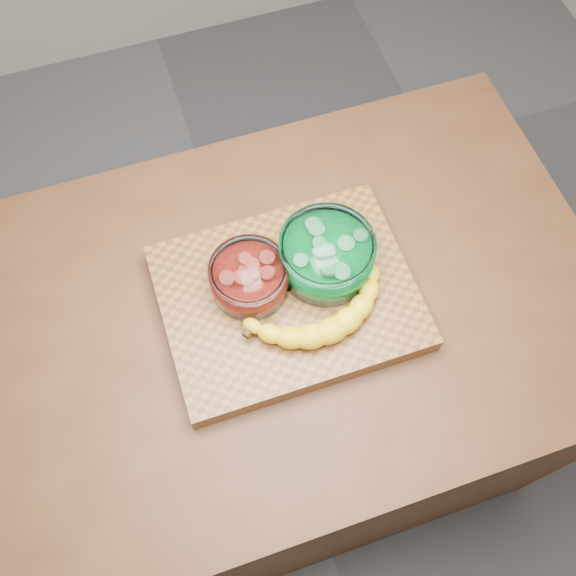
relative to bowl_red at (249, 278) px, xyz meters
name	(u,v)px	position (x,y,z in m)	size (l,w,h in m)	color
ground	(288,425)	(0.06, -0.03, -0.97)	(3.50, 3.50, 0.00)	#505054
counter	(288,379)	(0.06, -0.03, -0.52)	(1.20, 0.80, 0.90)	#4A2A16
cutting_board	(288,298)	(0.06, -0.03, -0.05)	(0.45, 0.35, 0.04)	brown
bowl_red	(249,278)	(0.00, 0.00, 0.00)	(0.14, 0.14, 0.07)	white
bowl_green	(326,255)	(0.14, 0.00, 0.01)	(0.17, 0.17, 0.08)	white
banana	(319,312)	(0.10, -0.10, -0.01)	(0.30, 0.15, 0.04)	yellow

